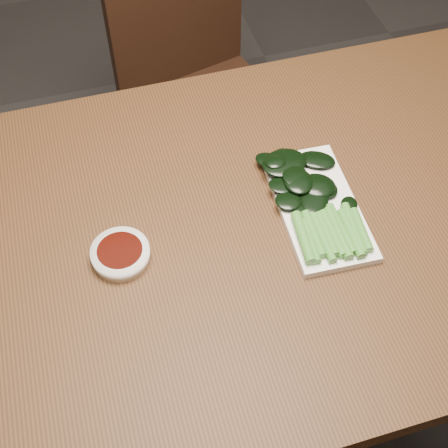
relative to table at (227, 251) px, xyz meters
The scene contains 6 objects.
ground 0.68m from the table, ahead, with size 6.00×6.00×0.00m, color #2C2A2A.
table is the anchor object (origin of this frame).
chair_far 0.71m from the table, 80.10° to the left, with size 0.46×0.46×0.89m.
sauce_bowl 0.20m from the table, behind, with size 0.10×0.10×0.03m.
serving_plate 0.18m from the table, ahead, with size 0.15×0.27×0.01m.
gai_lan 0.18m from the table, ahead, with size 0.16×0.28×0.03m.
Camera 1 is at (-0.19, -0.61, 1.60)m, focal length 50.00 mm.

